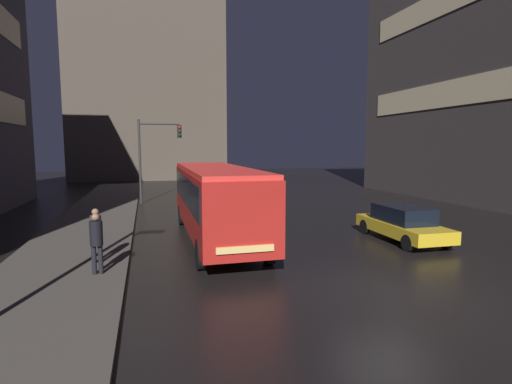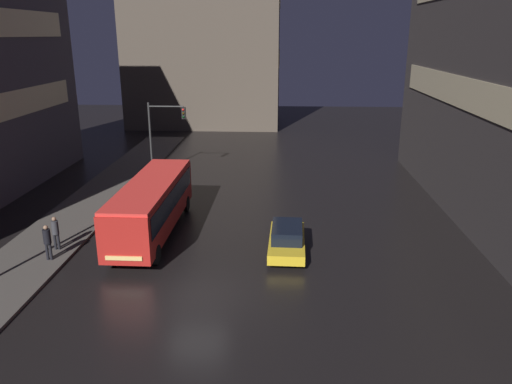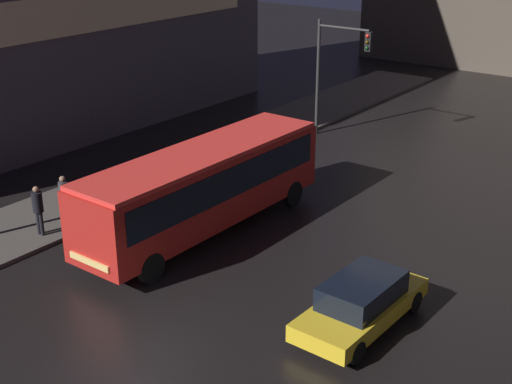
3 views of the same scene
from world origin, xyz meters
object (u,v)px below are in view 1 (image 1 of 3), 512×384
Objects in this scene: pedestrian_near at (96,231)px; bus_near at (216,196)px; pedestrian_mid at (96,238)px; car_taxi at (403,223)px; traffic_light_main at (155,147)px.

bus_near is at bearing 52.58° from pedestrian_near.
car_taxi is at bearing -110.80° from pedestrian_mid.
pedestrian_mid is at bearing 43.40° from bus_near.
pedestrian_mid is (-11.75, -1.86, 0.48)m from car_taxi.
traffic_light_main is (-2.14, 12.32, 2.01)m from bus_near.
car_taxi is 11.90m from pedestrian_mid.
bus_near is 5.82m from pedestrian_mid.
car_taxi is at bearing -56.16° from traffic_light_main.
traffic_light_main is (2.09, 16.26, 2.68)m from pedestrian_mid.
traffic_light_main is (-9.66, 14.41, 3.16)m from car_taxi.
pedestrian_mid is 0.31× the size of traffic_light_main.
pedestrian_near reaches higher than car_taxi.
traffic_light_main is (2.24, 15.01, 2.72)m from pedestrian_near.
traffic_light_main reaches higher than car_taxi.
bus_near is 5.19m from pedestrian_near.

